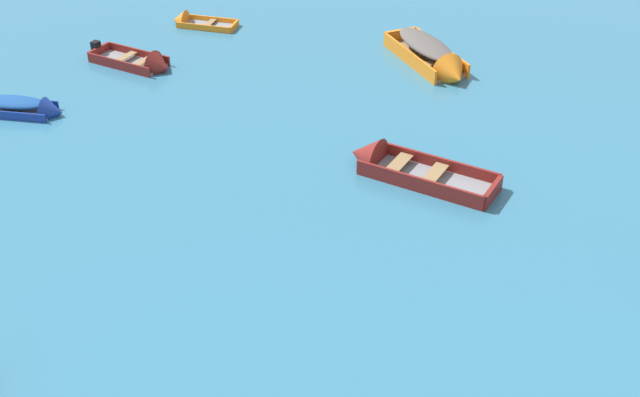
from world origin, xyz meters
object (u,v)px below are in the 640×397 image
object	(u,v)px
rowboat_orange_distant_center	(190,22)
rowboat_deep_blue_midfield_right	(27,107)
rowboat_maroon_back_row_left	(146,64)
rowboat_orange_near_left	(434,58)
rowboat_maroon_outer_right	(392,164)

from	to	relation	value
rowboat_orange_distant_center	rowboat_deep_blue_midfield_right	bearing A→B (deg)	-115.61
rowboat_deep_blue_midfield_right	rowboat_maroon_back_row_left	bearing A→B (deg)	50.85
rowboat_orange_near_left	rowboat_maroon_outer_right	bearing A→B (deg)	-103.09
rowboat_maroon_back_row_left	rowboat_orange_distant_center	size ratio (longest dim) A/B	1.23
rowboat_maroon_back_row_left	rowboat_deep_blue_midfield_right	world-z (taller)	rowboat_maroon_back_row_left
rowboat_maroon_back_row_left	rowboat_orange_distant_center	world-z (taller)	rowboat_maroon_back_row_left
rowboat_orange_near_left	rowboat_deep_blue_midfield_right	distance (m)	14.51
rowboat_deep_blue_midfield_right	rowboat_orange_distant_center	size ratio (longest dim) A/B	1.14
rowboat_deep_blue_midfield_right	rowboat_maroon_outer_right	bearing A→B (deg)	-13.95
rowboat_orange_distant_center	rowboat_maroon_outer_right	world-z (taller)	rowboat_maroon_outer_right
rowboat_maroon_back_row_left	rowboat_orange_distant_center	bearing A→B (deg)	79.30
rowboat_maroon_back_row_left	rowboat_maroon_outer_right	world-z (taller)	rowboat_maroon_outer_right
rowboat_orange_near_left	rowboat_maroon_outer_right	size ratio (longest dim) A/B	1.01
rowboat_orange_distant_center	rowboat_maroon_outer_right	size ratio (longest dim) A/B	0.62
rowboat_deep_blue_midfield_right	rowboat_orange_distant_center	world-z (taller)	rowboat_deep_blue_midfield_right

